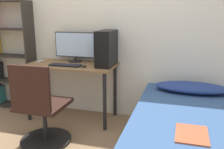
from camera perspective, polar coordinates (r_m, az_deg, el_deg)
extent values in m
cube|color=silver|center=(3.32, -0.36, 11.69)|extent=(8.00, 0.05, 2.50)
cube|color=brown|center=(3.26, -9.31, 2.12)|extent=(1.15, 0.56, 0.02)
cylinder|color=black|center=(3.42, -18.71, -4.27)|extent=(0.04, 0.04, 0.71)
cylinder|color=black|center=(2.97, -1.69, -6.31)|extent=(0.04, 0.04, 0.71)
cylinder|color=black|center=(3.78, -14.81, -2.21)|extent=(0.04, 0.04, 0.71)
cylinder|color=black|center=(3.38, 0.68, -3.69)|extent=(0.04, 0.04, 0.71)
cube|color=#2D2823|center=(3.72, -18.02, 3.85)|extent=(0.02, 0.25, 1.54)
cube|color=#2D2823|center=(4.10, -21.14, -6.54)|extent=(0.66, 0.25, 0.02)
cube|color=#2D2823|center=(3.99, -21.62, -1.40)|extent=(0.66, 0.25, 0.02)
cube|color=#2D2823|center=(3.91, -22.13, 3.99)|extent=(0.66, 0.25, 0.02)
cube|color=#2D2823|center=(3.87, -22.66, 9.55)|extent=(0.66, 0.25, 0.02)
cube|color=#2D2823|center=(3.87, -23.22, 15.18)|extent=(0.66, 0.25, 0.02)
cube|color=teal|center=(4.23, -24.25, -4.29)|extent=(0.03, 0.22, 0.26)
cylinder|color=black|center=(2.95, -14.82, -14.22)|extent=(0.55, 0.55, 0.03)
cylinder|color=black|center=(2.86, -15.08, -10.59)|extent=(0.05, 0.05, 0.38)
cube|color=black|center=(2.78, -15.36, -6.63)|extent=(0.48, 0.48, 0.04)
cube|color=black|center=(2.53, -18.33, -3.09)|extent=(0.43, 0.04, 0.45)
cube|color=#33517F|center=(2.39, 17.90, -12.38)|extent=(1.07, 1.98, 0.27)
ellipsoid|color=navy|center=(3.02, 17.84, -2.84)|extent=(0.84, 0.36, 0.11)
cube|color=#B24C2D|center=(2.03, 17.76, -12.86)|extent=(0.24, 0.32, 0.01)
cylinder|color=black|center=(3.41, -8.39, 2.99)|extent=(0.19, 0.19, 0.01)
cylinder|color=black|center=(3.40, -8.41, 3.62)|extent=(0.04, 0.04, 0.07)
cube|color=black|center=(3.38, -8.49, 6.76)|extent=(0.56, 0.01, 0.33)
cube|color=#B2D1EF|center=(3.37, -8.55, 6.75)|extent=(0.54, 0.01, 0.31)
cube|color=black|center=(3.16, -10.64, 2.11)|extent=(0.40, 0.13, 0.02)
cube|color=black|center=(3.10, -1.23, 6.02)|extent=(0.18, 0.41, 0.44)
ellipsoid|color=black|center=(3.06, -6.45, 1.86)|extent=(0.06, 0.09, 0.02)
cube|color=#B7B7BC|center=(3.55, -16.01, 3.04)|extent=(0.07, 0.14, 0.01)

